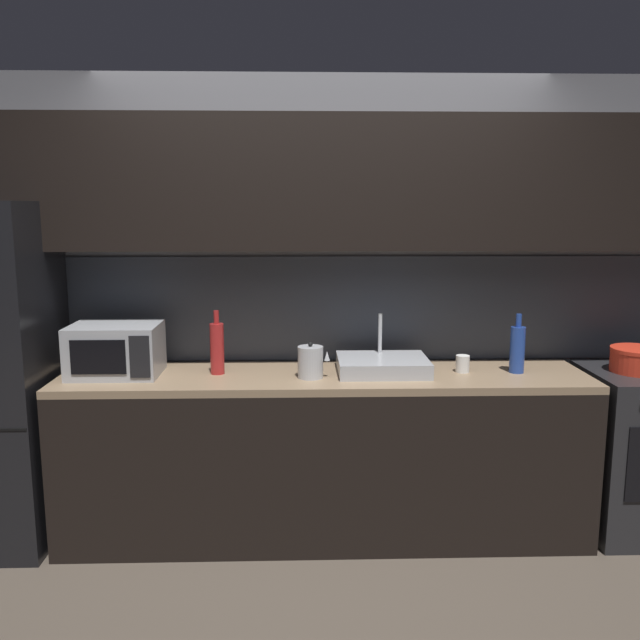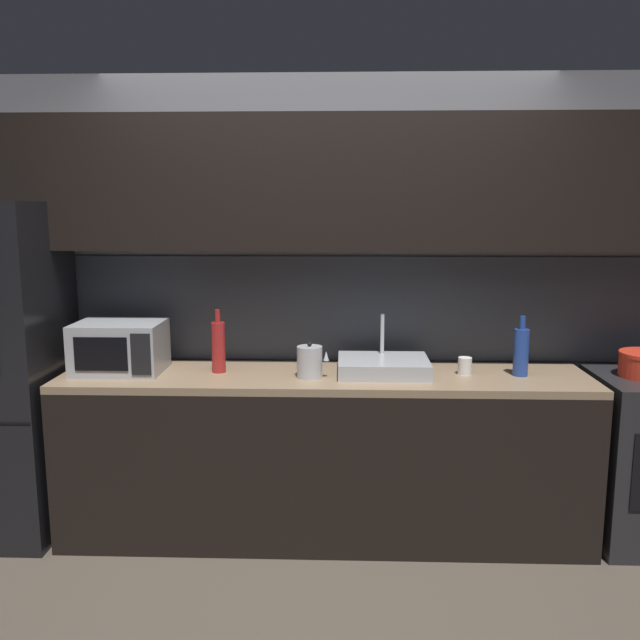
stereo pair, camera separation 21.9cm
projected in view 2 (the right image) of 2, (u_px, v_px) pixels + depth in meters
ground_plane at (318, 635)px, 2.80m from camera, size 10.00×10.00×0.00m
back_wall at (326, 248)px, 3.72m from camera, size 4.54×0.44×2.50m
counter_run at (324, 455)px, 3.61m from camera, size 2.80×0.60×0.90m
microwave at (120, 347)px, 3.57m from camera, size 0.46×0.35×0.27m
sink_basin at (383, 366)px, 3.55m from camera, size 0.48×0.38×0.30m
kettle at (310, 362)px, 3.45m from camera, size 0.17×0.13×0.19m
wine_bottle_blue at (521, 351)px, 3.49m from camera, size 0.08×0.08×0.32m
wine_bottle_red at (218, 346)px, 3.56m from camera, size 0.07×0.07×0.34m
mug_white at (465, 366)px, 3.52m from camera, size 0.07×0.07×0.09m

